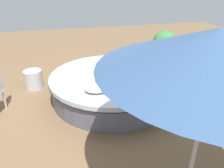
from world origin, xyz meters
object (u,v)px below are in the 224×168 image
Objects in this scene: patio_umbrella at (216,51)px; throw_pillow_1 at (144,83)px; side_table at (34,79)px; planter at (164,45)px; round_bed at (112,86)px; throw_pillow_2 at (148,68)px; throw_pillow_0 at (99,88)px.

throw_pillow_1 is at bearing 85.75° from patio_umbrella.
patio_umbrella is (-0.14, -1.91, 1.24)m from throw_pillow_1.
patio_umbrella is at bearing -60.36° from side_table.
planter is at bearing 11.75° from side_table.
throw_pillow_2 is (0.88, 0.03, 0.35)m from round_bed.
round_bed is 0.90m from throw_pillow_0.
throw_pillow_2 is 3.06m from patio_umbrella.
throw_pillow_0 is 1.51m from throw_pillow_2.
side_table is at bearing 128.83° from throw_pillow_0.
throw_pillow_2 reaches higher than side_table.
round_bed is 3.15m from patio_umbrella.
throw_pillow_2 is (0.44, 0.81, -0.03)m from throw_pillow_1.
throw_pillow_2 is 0.40× the size of planter.
throw_pillow_0 is at bearing -136.51° from planter.
throw_pillow_2 is at bearing 77.93° from patio_umbrella.
round_bed is 6.04× the size of side_table.
planter is (1.29, 1.76, -0.03)m from throw_pillow_2.
round_bed is 5.08× the size of throw_pillow_0.
planter reaches higher than throw_pillow_1.
planter is at bearing 53.70° from throw_pillow_2.
planter is at bearing 43.49° from throw_pillow_0.
patio_umbrella is (0.30, -2.69, 1.62)m from round_bed.
throw_pillow_0 reaches higher than throw_pillow_2.
planter is (2.62, 2.49, -0.03)m from throw_pillow_0.
throw_pillow_1 is 0.21× the size of patio_umbrella.
throw_pillow_1 is 2.29m from patio_umbrella.
round_bed is 1.22× the size of patio_umbrella.
planter is (1.73, 2.57, -0.05)m from throw_pillow_1.
throw_pillow_2 is at bearing -126.30° from planter.
round_bed is 2.62× the size of planter.
planter is at bearing 56.00° from throw_pillow_1.
planter is (1.88, 4.48, -1.29)m from patio_umbrella.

